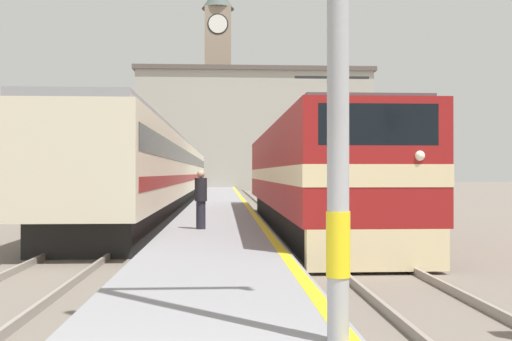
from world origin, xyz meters
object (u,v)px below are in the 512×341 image
at_px(locomotive_train, 307,176).
at_px(person_on_platform, 201,198).
at_px(clock_tower, 218,81).
at_px(passenger_train, 167,172).

distance_m(locomotive_train, person_on_platform, 5.56).
xyz_separation_m(locomotive_train, clock_tower, (-3.58, 57.65, 12.17)).
bearing_deg(clock_tower, person_on_platform, -89.98).
xyz_separation_m(person_on_platform, clock_tower, (-0.02, 61.88, 12.76)).
bearing_deg(clock_tower, locomotive_train, -86.44).
distance_m(passenger_train, person_on_platform, 19.20).
height_order(locomotive_train, clock_tower, clock_tower).
bearing_deg(person_on_platform, clock_tower, 90.02).
relative_size(locomotive_train, passenger_train, 0.43).
height_order(passenger_train, clock_tower, clock_tower).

